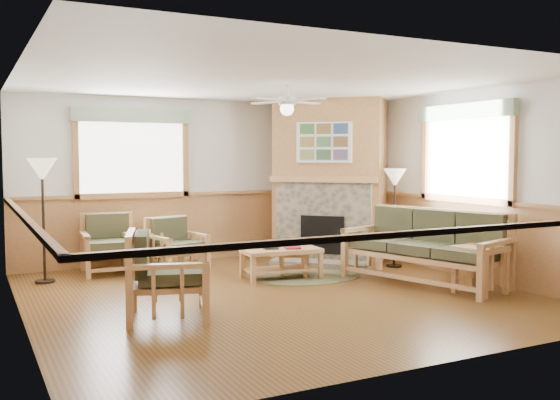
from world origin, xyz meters
name	(u,v)px	position (x,y,z in m)	size (l,w,h in m)	color
floor	(277,295)	(0.00, 0.00, -0.01)	(6.00, 6.00, 0.01)	brown
ceiling	(277,80)	(0.00, 0.00, 2.70)	(6.00, 6.00, 0.01)	white
wall_back	(197,180)	(0.00, 3.00, 1.35)	(6.00, 0.02, 2.70)	silver
wall_front	(438,206)	(0.00, -3.00, 1.35)	(6.00, 0.02, 2.70)	silver
wall_left	(20,196)	(-3.00, 0.00, 1.35)	(0.02, 6.00, 2.70)	silver
wall_right	(458,184)	(3.00, 0.00, 1.35)	(0.02, 6.00, 2.70)	silver
wainscot	(277,252)	(0.00, 0.00, 0.55)	(6.00, 6.00, 1.10)	#A57243
fireplace	(331,180)	(2.05, 2.05, 1.35)	(2.20, 2.20, 2.70)	#A57243
window_back	(132,107)	(-1.10, 2.96, 2.53)	(1.90, 0.16, 1.50)	white
window_right	(468,102)	(2.96, -0.20, 2.53)	(0.16, 1.90, 1.50)	white
ceiling_fan	(287,87)	(0.30, 0.30, 2.66)	(1.24, 1.24, 0.36)	white
sofa	(424,247)	(2.10, -0.33, 0.51)	(0.91, 2.21, 1.02)	tan
armchair_back_left	(110,244)	(-1.59, 2.43, 0.44)	(0.79, 0.79, 0.89)	tan
armchair_back_right	(177,245)	(-0.65, 2.09, 0.41)	(0.73, 0.73, 0.82)	tan
armchair_left	(168,275)	(-1.57, -0.49, 0.48)	(0.85, 0.85, 0.95)	tan
coffee_table	(281,264)	(0.51, 0.87, 0.22)	(1.10, 0.55, 0.44)	tan
end_table_chairs	(142,251)	(-1.09, 2.47, 0.30)	(0.53, 0.51, 0.59)	tan
end_table_sofa	(480,270)	(2.35, -1.13, 0.31)	(0.55, 0.53, 0.61)	tan
footstool	(293,264)	(0.75, 0.98, 0.18)	(0.41, 0.41, 0.36)	tan
braided_rug	(309,277)	(0.91, 0.77, 0.01)	(1.63, 1.63, 0.01)	brown
floor_lamp_left	(43,220)	(-2.55, 2.13, 0.87)	(0.40, 0.40, 1.74)	black
floor_lamp_right	(394,218)	(2.55, 0.93, 0.78)	(0.36, 0.36, 1.57)	black
book_red	(292,246)	(0.66, 0.82, 0.47)	(0.22, 0.30, 0.03)	maroon
book_dark	(270,247)	(0.36, 0.94, 0.47)	(0.20, 0.27, 0.03)	black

